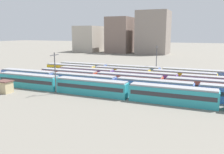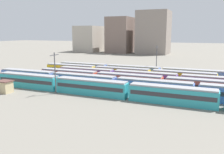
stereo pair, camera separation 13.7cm
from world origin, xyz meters
The scene contains 12 objects.
ground_plane centered at (0.00, 13.00, 0.00)m, with size 600.00×600.00×0.00m, color slate.
train_track_0 centered at (31.14, 0.00, 1.90)m, with size 93.60×3.06×3.75m.
train_track_1 centered at (35.55, 5.20, 1.90)m, with size 112.50×3.06×3.75m.
train_track_2 centered at (36.97, 10.40, 1.90)m, with size 93.60×3.06×3.75m.
train_track_3 centered at (21.04, 15.60, 1.90)m, with size 55.80×3.06×3.75m.
train_track_4 centered at (12.11, 20.80, 1.90)m, with size 55.80×3.06×3.75m.
catenary_pole_0 centered at (4.06, -2.78, 5.56)m, with size 0.24×3.20×10.03m.
catenary_pole_1 centered at (21.22, 29.23, 5.80)m, with size 0.24×3.20×10.49m.
signal_hut centered at (-8.30, -6.64, 1.55)m, with size 3.60×3.00×3.04m.
distant_building_0 centered at (-51.49, 116.54, 9.76)m, with size 17.02×21.01×19.51m, color #B2A899.
distant_building_1 centered at (-25.14, 116.54, 12.76)m, with size 16.31×21.59×25.51m, color #7A665B.
distant_building_2 centered at (-0.68, 116.54, 14.62)m, with size 21.08×19.97×29.25m, color gray.
Camera 2 is at (38.36, -48.80, 14.63)m, focal length 38.17 mm.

